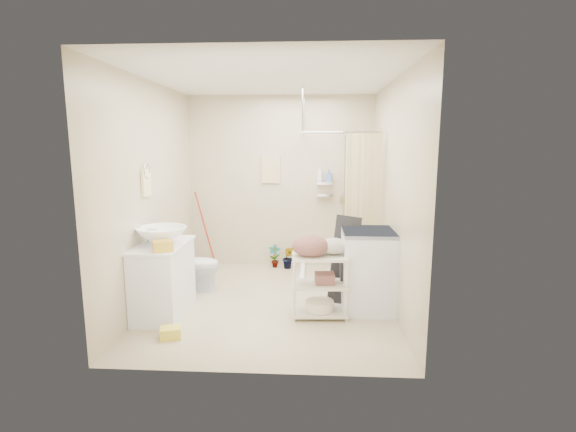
% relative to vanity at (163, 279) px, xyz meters
% --- Properties ---
extents(floor, '(3.20, 3.20, 0.00)m').
position_rel_vanity_xyz_m(floor, '(1.16, 0.42, -0.40)').
color(floor, '#C2B492').
rests_on(floor, ground).
extents(ceiling, '(2.80, 3.20, 0.04)m').
position_rel_vanity_xyz_m(ceiling, '(1.16, 0.42, 2.20)').
color(ceiling, silver).
rests_on(ceiling, ground).
extents(wall_back, '(2.80, 0.04, 2.60)m').
position_rel_vanity_xyz_m(wall_back, '(1.16, 2.02, 0.90)').
color(wall_back, beige).
rests_on(wall_back, ground).
extents(wall_front, '(2.80, 0.04, 2.60)m').
position_rel_vanity_xyz_m(wall_front, '(1.16, -1.18, 0.90)').
color(wall_front, beige).
rests_on(wall_front, ground).
extents(wall_left, '(0.04, 3.20, 2.60)m').
position_rel_vanity_xyz_m(wall_left, '(-0.24, 0.42, 0.90)').
color(wall_left, beige).
rests_on(wall_left, ground).
extents(wall_right, '(0.04, 3.20, 2.60)m').
position_rel_vanity_xyz_m(wall_right, '(2.56, 0.42, 0.90)').
color(wall_right, beige).
rests_on(wall_right, ground).
extents(vanity, '(0.52, 0.92, 0.80)m').
position_rel_vanity_xyz_m(vanity, '(0.00, 0.00, 0.00)').
color(vanity, silver).
rests_on(vanity, ground).
extents(sink, '(0.69, 0.69, 0.19)m').
position_rel_vanity_xyz_m(sink, '(0.01, 0.00, 0.49)').
color(sink, white).
rests_on(sink, vanity).
extents(counter_basket, '(0.24, 0.22, 0.11)m').
position_rel_vanity_xyz_m(counter_basket, '(0.13, -0.31, 0.46)').
color(counter_basket, gold).
rests_on(counter_basket, vanity).
extents(floor_basket, '(0.33, 0.29, 0.15)m').
position_rel_vanity_xyz_m(floor_basket, '(0.27, -0.59, -0.33)').
color(floor_basket, yellow).
rests_on(floor_basket, ground).
extents(toilet, '(0.67, 0.40, 0.67)m').
position_rel_vanity_xyz_m(toilet, '(0.12, 0.80, -0.07)').
color(toilet, silver).
rests_on(toilet, ground).
extents(mop, '(0.14, 0.14, 1.16)m').
position_rel_vanity_xyz_m(mop, '(-0.04, 1.90, 0.18)').
color(mop, red).
rests_on(mop, ground).
extents(potted_plant_a, '(0.20, 0.14, 0.35)m').
position_rel_vanity_xyz_m(potted_plant_a, '(1.07, 1.85, -0.22)').
color(potted_plant_a, brown).
rests_on(potted_plant_a, ground).
extents(potted_plant_b, '(0.23, 0.21, 0.35)m').
position_rel_vanity_xyz_m(potted_plant_b, '(1.29, 1.80, -0.23)').
color(potted_plant_b, brown).
rests_on(potted_plant_b, ground).
extents(hanging_towel, '(0.28, 0.03, 0.42)m').
position_rel_vanity_xyz_m(hanging_towel, '(1.01, 2.00, 1.10)').
color(hanging_towel, beige).
rests_on(hanging_towel, wall_back).
extents(towel_ring, '(0.04, 0.22, 0.34)m').
position_rel_vanity_xyz_m(towel_ring, '(-0.22, 0.22, 1.07)').
color(towel_ring, '#FDF0A0').
rests_on(towel_ring, wall_left).
extents(tp_holder, '(0.08, 0.12, 0.14)m').
position_rel_vanity_xyz_m(tp_holder, '(-0.20, 0.47, 0.32)').
color(tp_holder, white).
rests_on(tp_holder, wall_left).
extents(shower, '(1.10, 1.10, 2.10)m').
position_rel_vanity_xyz_m(shower, '(2.01, 1.47, 0.65)').
color(shower, white).
rests_on(shower, ground).
extents(shampoo_bottle_a, '(0.10, 0.10, 0.22)m').
position_rel_vanity_xyz_m(shampoo_bottle_a, '(1.76, 1.95, 1.03)').
color(shampoo_bottle_a, white).
rests_on(shampoo_bottle_a, shower).
extents(shampoo_bottle_b, '(0.09, 0.09, 0.18)m').
position_rel_vanity_xyz_m(shampoo_bottle_b, '(1.89, 1.94, 1.01)').
color(shampoo_bottle_b, '#4F69B7').
rests_on(shampoo_bottle_b, shower).
extents(washing_machine, '(0.63, 0.65, 0.92)m').
position_rel_vanity_xyz_m(washing_machine, '(2.30, 0.28, 0.06)').
color(washing_machine, silver).
rests_on(washing_machine, ground).
extents(laundry_rack, '(0.62, 0.39, 0.83)m').
position_rel_vanity_xyz_m(laundry_rack, '(1.73, 0.02, 0.01)').
color(laundry_rack, beige).
rests_on(laundry_rack, ground).
extents(ironing_board, '(0.31, 0.11, 1.08)m').
position_rel_vanity_xyz_m(ironing_board, '(2.03, 0.43, 0.14)').
color(ironing_board, black).
rests_on(ironing_board, ground).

